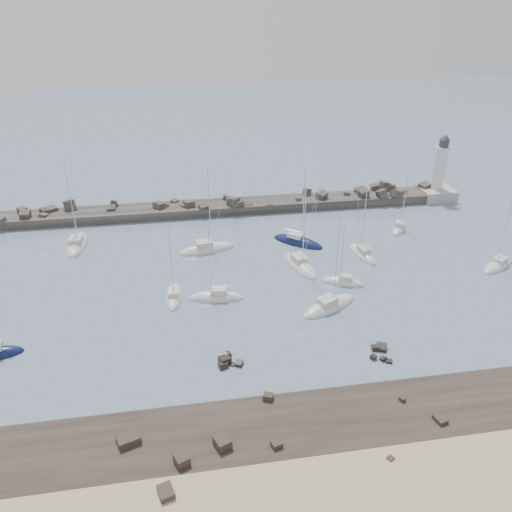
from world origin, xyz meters
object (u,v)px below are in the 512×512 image
Objects in this scene: sailboat_3 at (174,297)px; sailboat_5 at (216,298)px; sailboat_4 at (207,250)px; sailboat_9 at (343,283)px; sailboat_6 at (300,266)px; sailboat_11 at (498,266)px; sailboat_12 at (399,228)px; lighthouse at (437,185)px; sailboat_1 at (78,245)px; sailboat_8 at (298,242)px; sailboat_10 at (362,254)px; sailboat_7 at (329,307)px.

sailboat_5 is at bearing -11.95° from sailboat_3.
sailboat_4 reaches higher than sailboat_9.
sailboat_6 is 8.21m from sailboat_9.
sailboat_6 is 32.51m from sailboat_11.
sailboat_12 is at bearing 121.10° from sailboat_11.
lighthouse is 74.66m from sailboat_1.
sailboat_8 is 1.32× the size of sailboat_12.
sailboat_1 is 1.02× the size of sailboat_4.
sailboat_12 is at bearing 40.30° from sailboat_10.
lighthouse is 1.26× the size of sailboat_12.
sailboat_8 is 20.63m from sailboat_12.
sailboat_4 reaches higher than sailboat_6.
sailboat_6 is at bearing 16.53° from sailboat_3.
sailboat_5 is at bearing 162.36° from sailboat_7.
sailboat_11 is at bearing -9.15° from sailboat_6.
sailboat_7 is 31.71m from sailboat_11.
sailboat_12 is (16.87, 17.54, 0.00)m from sailboat_9.
sailboat_1 is 1.07× the size of sailboat_8.
lighthouse is 20.46m from sailboat_12.
sailboat_11 is (46.54, 2.23, -0.02)m from sailboat_5.
sailboat_8 reaches higher than sailboat_3.
sailboat_1 is at bearing 129.38° from sailboat_3.
sailboat_10 is at bearing -137.14° from lighthouse.
sailboat_8 is 1.20× the size of sailboat_11.
sailboat_7 is at bearing -123.78° from sailboat_9.
sailboat_9 is at bearing -49.79° from sailboat_6.
sailboat_12 is at bearing 4.46° from sailboat_4.
sailboat_10 is at bearing 10.98° from sailboat_6.
sailboat_9 is at bearing -126.18° from sailboat_10.
sailboat_9 is at bearing -36.37° from sailboat_4.
sailboat_3 is 0.80× the size of sailboat_6.
sailboat_10 is 1.01× the size of sailboat_11.
sailboat_9 is 24.34m from sailboat_12.
lighthouse reaches higher than sailboat_11.
sailboat_9 is (4.09, 6.11, -0.00)m from sailboat_7.
sailboat_1 is 26.13m from sailboat_3.
sailboat_7 is 21.03m from sailboat_8.
lighthouse is at bearing 25.80° from sailboat_8.
lighthouse is 1.35× the size of sailboat_9.
sailboat_12 is at bearing 48.45° from sailboat_7.
sailboat_5 is 27.70m from sailboat_10.
sailboat_9 is at bearing -0.37° from sailboat_3.
sailboat_5 reaches higher than sailboat_3.
sailboat_6 is 12.44m from sailboat_7.
sailboat_1 is 39.73m from sailboat_6.
sailboat_1 reaches higher than sailboat_11.
sailboat_7 is (-35.37, -37.88, -2.95)m from lighthouse.
sailboat_5 is 19.78m from sailboat_9.
sailboat_3 is at bearing 179.63° from sailboat_9.
sailboat_12 is at bearing -135.37° from lighthouse.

